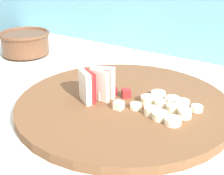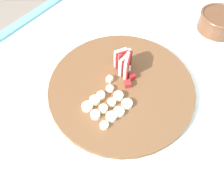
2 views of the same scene
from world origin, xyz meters
The scene contains 6 objects.
tiled_countertop centered at (0.00, 0.00, 0.44)m, with size 1.60×0.85×0.89m.
cutting_board centered at (-0.13, 0.07, 0.89)m, with size 0.42×0.42×0.02m, color brown.
apple_wedge_fan centered at (-0.19, 0.04, 0.93)m, with size 0.07×0.06×0.07m.
apple_dice_pile centered at (-0.16, 0.06, 0.91)m, with size 0.08×0.07×0.02m.
banana_slice_rows centered at (-0.05, 0.08, 0.91)m, with size 0.12×0.11×0.02m.
ceramic_bowl centered at (-0.55, 0.20, 0.92)m, with size 0.14×0.14×0.07m.
Camera 2 is at (0.17, 0.25, 1.39)m, focal length 33.72 mm.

